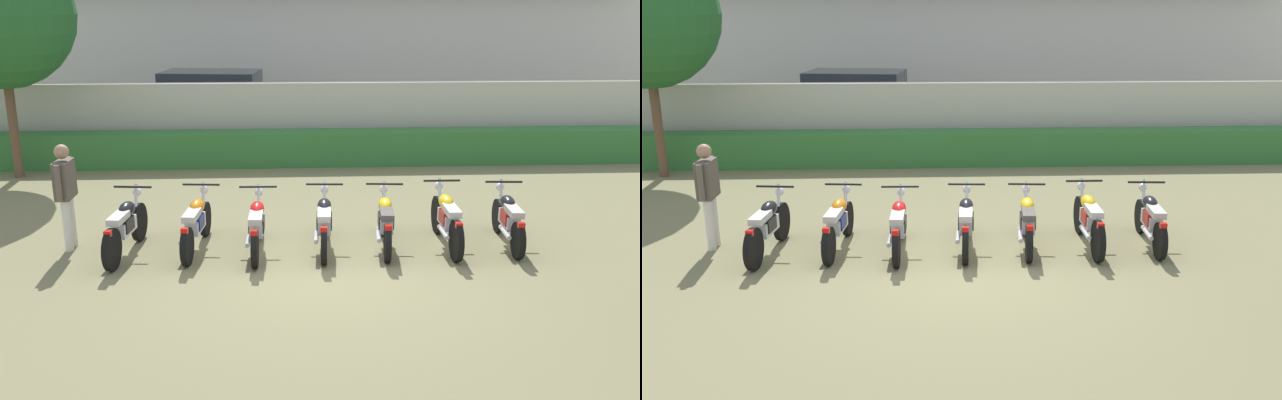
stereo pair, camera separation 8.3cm
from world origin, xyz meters
The scene contains 13 objects.
ground centered at (0.00, 0.00, 0.00)m, with size 60.00×60.00×0.00m, color olive.
compound_wall centered at (0.00, 7.42, 0.95)m, with size 24.53×0.30×1.89m, color #BCB7A8.
hedge_row centered at (0.00, 6.72, 0.41)m, with size 19.63×0.70×0.82m, color #337033.
parked_car centered at (-2.48, 10.43, 0.94)m, with size 4.71×2.56×1.89m.
tree_near_inspector centered at (-6.50, 5.88, 3.51)m, with size 3.12×3.12×5.08m.
motorcycle_in_row_0 centered at (-3.02, 0.86, 0.46)m, with size 0.60×1.92×0.97m.
motorcycle_in_row_1 centered at (-1.96, 1.02, 0.44)m, with size 0.60×1.91×0.95m.
motorcycle_in_row_2 centered at (-1.00, 0.86, 0.44)m, with size 0.60×1.87×0.94m.
motorcycle_in_row_3 centered at (0.05, 0.95, 0.44)m, with size 0.60×1.88×0.95m.
motorcycle_in_row_4 centered at (1.02, 0.95, 0.44)m, with size 0.60×1.81×0.94m.
motorcycle_in_row_5 centered at (2.00, 0.96, 0.46)m, with size 0.60×1.94×0.98m.
motorcycle_in_row_6 centered at (3.00, 0.97, 0.44)m, with size 0.60×1.82×0.95m.
inspector_person centered at (-3.96, 1.18, 1.00)m, with size 0.23×0.68×1.68m.
Camera 2 is at (-0.48, -9.02, 3.74)m, focal length 37.57 mm.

